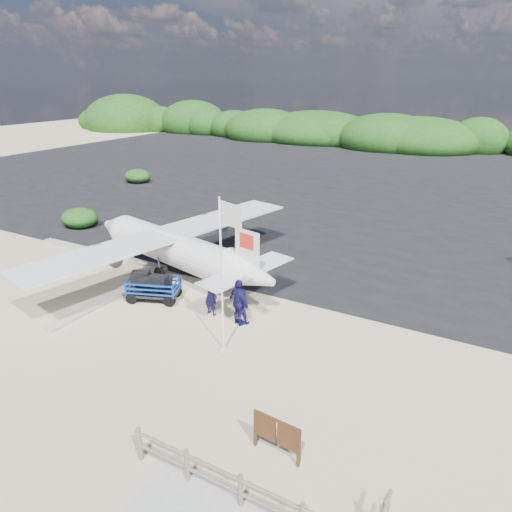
{
  "coord_description": "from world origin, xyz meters",
  "views": [
    {
      "loc": [
        9.98,
        -11.49,
        9.23
      ],
      "look_at": [
        0.57,
        5.54,
        1.55
      ],
      "focal_mm": 32.0,
      "sensor_mm": 36.0,
      "label": 1
    }
  ],
  "objects_px": {
    "flagpole": "(224,349)",
    "crew_a": "(211,295)",
    "aircraft_small": "(275,169)",
    "crew_c": "(239,303)",
    "crew_b": "(241,306)",
    "signboard": "(276,455)",
    "baggage_cart": "(155,300)"
  },
  "relations": [
    {
      "from": "crew_a",
      "to": "crew_c",
      "type": "xyz_separation_m",
      "value": [
        1.45,
        -0.15,
        0.1
      ]
    },
    {
      "from": "baggage_cart",
      "to": "signboard",
      "type": "distance_m",
      "value": 10.22
    },
    {
      "from": "flagpole",
      "to": "aircraft_small",
      "type": "relative_size",
      "value": 0.74
    },
    {
      "from": "crew_b",
      "to": "aircraft_small",
      "type": "bearing_deg",
      "value": -80.1
    },
    {
      "from": "baggage_cart",
      "to": "crew_b",
      "type": "xyz_separation_m",
      "value": [
        4.37,
        0.16,
        0.74
      ]
    },
    {
      "from": "crew_c",
      "to": "aircraft_small",
      "type": "distance_m",
      "value": 32.76
    },
    {
      "from": "flagpole",
      "to": "signboard",
      "type": "xyz_separation_m",
      "value": [
        3.89,
        -3.54,
        0.0
      ]
    },
    {
      "from": "signboard",
      "to": "crew_b",
      "type": "xyz_separation_m",
      "value": [
        -4.33,
        5.53,
        0.74
      ]
    },
    {
      "from": "baggage_cart",
      "to": "crew_c",
      "type": "relative_size",
      "value": 1.24
    },
    {
      "from": "flagpole",
      "to": "signboard",
      "type": "relative_size",
      "value": 3.87
    },
    {
      "from": "crew_a",
      "to": "crew_b",
      "type": "distance_m",
      "value": 1.45
    },
    {
      "from": "flagpole",
      "to": "crew_c",
      "type": "distance_m",
      "value": 2.11
    },
    {
      "from": "signboard",
      "to": "crew_b",
      "type": "bearing_deg",
      "value": 132.48
    },
    {
      "from": "crew_c",
      "to": "signboard",
      "type": "bearing_deg",
      "value": 152.31
    },
    {
      "from": "crew_a",
      "to": "signboard",
      "type": "bearing_deg",
      "value": 143.85
    },
    {
      "from": "baggage_cart",
      "to": "crew_b",
      "type": "bearing_deg",
      "value": -18.17
    },
    {
      "from": "crew_c",
      "to": "flagpole",
      "type": "bearing_deg",
      "value": 126.73
    },
    {
      "from": "baggage_cart",
      "to": "signboard",
      "type": "bearing_deg",
      "value": -51.95
    },
    {
      "from": "aircraft_small",
      "to": "crew_c",
      "type": "bearing_deg",
      "value": 82.78
    },
    {
      "from": "flagpole",
      "to": "aircraft_small",
      "type": "bearing_deg",
      "value": 113.59
    },
    {
      "from": "flagpole",
      "to": "crew_a",
      "type": "xyz_separation_m",
      "value": [
        -1.88,
        1.97,
        0.86
      ]
    },
    {
      "from": "crew_b",
      "to": "crew_a",
      "type": "bearing_deg",
      "value": -13.62
    },
    {
      "from": "crew_a",
      "to": "crew_b",
      "type": "relative_size",
      "value": 1.17
    },
    {
      "from": "crew_b",
      "to": "crew_c",
      "type": "relative_size",
      "value": 0.77
    },
    {
      "from": "crew_c",
      "to": "aircraft_small",
      "type": "height_order",
      "value": "crew_c"
    },
    {
      "from": "baggage_cart",
      "to": "crew_a",
      "type": "relative_size",
      "value": 1.38
    },
    {
      "from": "baggage_cart",
      "to": "flagpole",
      "type": "distance_m",
      "value": 5.14
    },
    {
      "from": "crew_b",
      "to": "aircraft_small",
      "type": "relative_size",
      "value": 0.19
    },
    {
      "from": "signboard",
      "to": "crew_c",
      "type": "xyz_separation_m",
      "value": [
        -4.33,
        5.36,
        0.96
      ]
    },
    {
      "from": "signboard",
      "to": "crew_a",
      "type": "distance_m",
      "value": 8.03
    },
    {
      "from": "crew_a",
      "to": "aircraft_small",
      "type": "bearing_deg",
      "value": -60.57
    },
    {
      "from": "flagpole",
      "to": "crew_a",
      "type": "relative_size",
      "value": 3.28
    }
  ]
}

